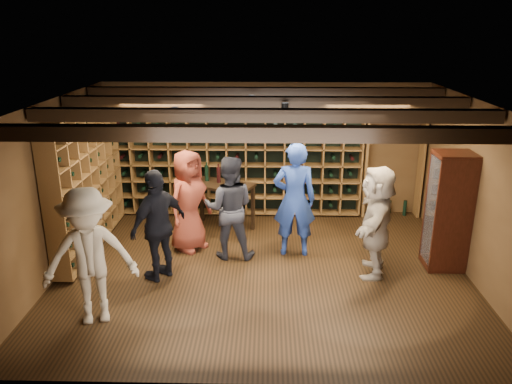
{
  "coord_description": "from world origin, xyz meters",
  "views": [
    {
      "loc": [
        0.06,
        -6.7,
        3.51
      ],
      "look_at": [
        -0.11,
        0.2,
        1.17
      ],
      "focal_mm": 35.0,
      "sensor_mm": 36.0,
      "label": 1
    }
  ],
  "objects_px": {
    "guest_red_floral": "(189,201)",
    "tasting_table": "(220,189)",
    "guest_woman_black": "(159,225)",
    "guest_beige": "(376,221)",
    "man_grey_suit": "(229,208)",
    "man_blue_shirt": "(294,200)",
    "guest_khaki": "(90,257)",
    "display_cabinet": "(448,214)"
  },
  "relations": [
    {
      "from": "guest_woman_black",
      "to": "guest_khaki",
      "type": "bearing_deg",
      "value": 9.37
    },
    {
      "from": "man_blue_shirt",
      "to": "tasting_table",
      "type": "bearing_deg",
      "value": -36.37
    },
    {
      "from": "man_blue_shirt",
      "to": "guest_red_floral",
      "type": "relative_size",
      "value": 1.1
    },
    {
      "from": "guest_woman_black",
      "to": "guest_khaki",
      "type": "relative_size",
      "value": 0.94
    },
    {
      "from": "guest_red_floral",
      "to": "guest_khaki",
      "type": "bearing_deg",
      "value": -167.0
    },
    {
      "from": "guest_red_floral",
      "to": "guest_beige",
      "type": "height_order",
      "value": "guest_red_floral"
    },
    {
      "from": "man_grey_suit",
      "to": "tasting_table",
      "type": "xyz_separation_m",
      "value": [
        -0.25,
        1.07,
        -0.05
      ]
    },
    {
      "from": "guest_khaki",
      "to": "guest_red_floral",
      "type": "bearing_deg",
      "value": 51.11
    },
    {
      "from": "man_blue_shirt",
      "to": "man_grey_suit",
      "type": "relative_size",
      "value": 1.12
    },
    {
      "from": "man_grey_suit",
      "to": "guest_khaki",
      "type": "relative_size",
      "value": 0.94
    },
    {
      "from": "guest_woman_black",
      "to": "guest_beige",
      "type": "relative_size",
      "value": 0.99
    },
    {
      "from": "guest_red_floral",
      "to": "guest_beige",
      "type": "xyz_separation_m",
      "value": [
        2.82,
        -0.77,
        -0.01
      ]
    },
    {
      "from": "guest_woman_black",
      "to": "guest_beige",
      "type": "bearing_deg",
      "value": 131.23
    },
    {
      "from": "man_grey_suit",
      "to": "guest_khaki",
      "type": "distance_m",
      "value": 2.39
    },
    {
      "from": "guest_red_floral",
      "to": "guest_khaki",
      "type": "height_order",
      "value": "guest_khaki"
    },
    {
      "from": "man_grey_suit",
      "to": "guest_khaki",
      "type": "bearing_deg",
      "value": 51.37
    },
    {
      "from": "man_blue_shirt",
      "to": "man_grey_suit",
      "type": "distance_m",
      "value": 1.02
    },
    {
      "from": "guest_woman_black",
      "to": "tasting_table",
      "type": "bearing_deg",
      "value": -164.04
    },
    {
      "from": "guest_red_floral",
      "to": "tasting_table",
      "type": "distance_m",
      "value": 0.91
    },
    {
      "from": "man_grey_suit",
      "to": "guest_woman_black",
      "type": "bearing_deg",
      "value": 38.58
    },
    {
      "from": "tasting_table",
      "to": "guest_beige",
      "type": "bearing_deg",
      "value": -9.95
    },
    {
      "from": "guest_khaki",
      "to": "man_grey_suit",
      "type": "bearing_deg",
      "value": 33.59
    },
    {
      "from": "guest_beige",
      "to": "tasting_table",
      "type": "relative_size",
      "value": 1.29
    },
    {
      "from": "guest_red_floral",
      "to": "guest_beige",
      "type": "relative_size",
      "value": 1.01
    },
    {
      "from": "guest_woman_black",
      "to": "guest_beige",
      "type": "xyz_separation_m",
      "value": [
        3.1,
        0.22,
        0.01
      ]
    },
    {
      "from": "guest_red_floral",
      "to": "man_grey_suit",
      "type": "bearing_deg",
      "value": -76.84
    },
    {
      "from": "display_cabinet",
      "to": "man_grey_suit",
      "type": "height_order",
      "value": "display_cabinet"
    },
    {
      "from": "tasting_table",
      "to": "guest_red_floral",
      "type": "bearing_deg",
      "value": -94.44
    },
    {
      "from": "display_cabinet",
      "to": "guest_khaki",
      "type": "xyz_separation_m",
      "value": [
        -4.78,
        -1.56,
        0.01
      ]
    },
    {
      "from": "man_blue_shirt",
      "to": "guest_khaki",
      "type": "bearing_deg",
      "value": 38.35
    },
    {
      "from": "guest_red_floral",
      "to": "guest_khaki",
      "type": "relative_size",
      "value": 0.96
    },
    {
      "from": "man_blue_shirt",
      "to": "guest_beige",
      "type": "height_order",
      "value": "man_blue_shirt"
    },
    {
      "from": "man_blue_shirt",
      "to": "guest_red_floral",
      "type": "bearing_deg",
      "value": -4.4
    },
    {
      "from": "display_cabinet",
      "to": "man_grey_suit",
      "type": "distance_m",
      "value": 3.25
    },
    {
      "from": "guest_red_floral",
      "to": "man_blue_shirt",
      "type": "bearing_deg",
      "value": -59.79
    },
    {
      "from": "display_cabinet",
      "to": "guest_beige",
      "type": "relative_size",
      "value": 1.07
    },
    {
      "from": "display_cabinet",
      "to": "guest_woman_black",
      "type": "height_order",
      "value": "display_cabinet"
    },
    {
      "from": "guest_khaki",
      "to": "guest_beige",
      "type": "bearing_deg",
      "value": 3.35
    },
    {
      "from": "man_grey_suit",
      "to": "tasting_table",
      "type": "bearing_deg",
      "value": -75.79
    },
    {
      "from": "guest_khaki",
      "to": "guest_beige",
      "type": "xyz_separation_m",
      "value": [
        3.69,
        1.34,
        -0.04
      ]
    },
    {
      "from": "man_blue_shirt",
      "to": "guest_beige",
      "type": "bearing_deg",
      "value": 152.06
    },
    {
      "from": "man_blue_shirt",
      "to": "guest_red_floral",
      "type": "xyz_separation_m",
      "value": [
        -1.68,
        0.15,
        -0.09
      ]
    }
  ]
}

